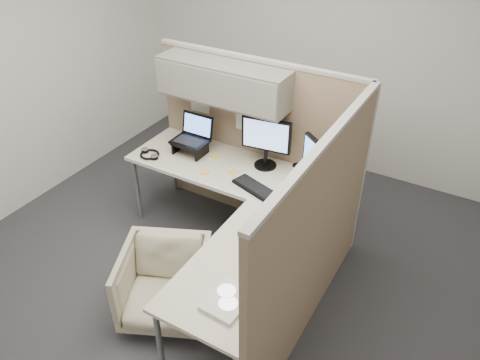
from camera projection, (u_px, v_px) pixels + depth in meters
The scene contains 19 objects.
ground at pixel (216, 271), 4.11m from camera, with size 4.50×4.50×0.00m, color #2C2C30.
partition_back at pixel (242, 116), 4.18m from camera, with size 2.00×0.36×1.63m.
partition_right at pixel (317, 239), 3.23m from camera, with size 0.07×2.03×1.63m.
desk at pixel (235, 205), 3.76m from camera, with size 2.00×1.98×0.73m.
office_chair at pixel (165, 281), 3.56m from camera, with size 0.64×0.60×0.66m, color beige.
monitor_left at pixel (266, 139), 4.01m from camera, with size 0.44×0.20×0.47m.
monitor_right at pixel (319, 166), 3.66m from camera, with size 0.37×0.29×0.47m.
laptop_station at pixel (192, 139), 4.30m from camera, with size 0.33×0.28×0.34m.
keyboard at pixel (257, 189), 3.85m from camera, with size 0.46×0.15×0.02m, color black.
mouse at pixel (296, 200), 3.71m from camera, with size 0.09×0.06×0.03m, color black.
travel_mug at pixel (296, 173), 3.93m from camera, with size 0.07×0.07×0.16m.
soda_can_green at pixel (308, 211), 3.53m from camera, with size 0.07×0.07×0.12m, color #B21E1E.
soda_can_silver at pixel (306, 188), 3.78m from camera, with size 0.07×0.07×0.12m, color silver.
sticky_note_d at pixel (233, 172), 4.08m from camera, with size 0.08×0.08×0.01m, color yellow.
sticky_note_c at pixel (215, 156), 4.30m from camera, with size 0.08×0.08×0.01m, color yellow.
sticky_note_a at pixel (205, 172), 4.08m from camera, with size 0.08×0.08×0.01m, color yellow.
headphones at pixel (150, 154), 4.31m from camera, with size 0.23×0.23×0.03m.
paper_stack at pixel (228, 300), 2.86m from camera, with size 0.26×0.32×0.03m.
desk_clock at pixel (268, 241), 3.27m from camera, with size 0.05×0.10×0.09m.
Camera 1 is at (1.67, -2.45, 2.96)m, focal length 35.00 mm.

